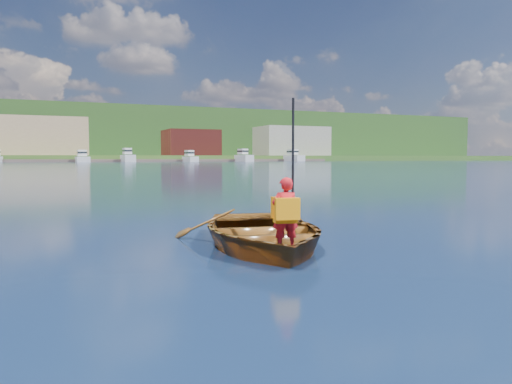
{
  "coord_description": "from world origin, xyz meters",
  "views": [
    {
      "loc": [
        -2.07,
        -8.1,
        1.41
      ],
      "look_at": [
        0.9,
        -0.99,
        0.87
      ],
      "focal_mm": 35.0,
      "sensor_mm": 36.0,
      "label": 1
    }
  ],
  "objects_px": {
    "child_paddler": "(285,212)",
    "marina_yachts": "(67,157)",
    "rowboat": "(261,232)",
    "dock": "(92,161)"
  },
  "relations": [
    {
      "from": "child_paddler",
      "to": "marina_yachts",
      "type": "height_order",
      "value": "marina_yachts"
    },
    {
      "from": "rowboat",
      "to": "marina_yachts",
      "type": "distance_m",
      "value": 144.32
    },
    {
      "from": "dock",
      "to": "marina_yachts",
      "type": "relative_size",
      "value": 1.13
    },
    {
      "from": "rowboat",
      "to": "marina_yachts",
      "type": "bearing_deg",
      "value": 89.21
    },
    {
      "from": "dock",
      "to": "marina_yachts",
      "type": "xyz_separation_m",
      "value": [
        -6.98,
        -4.69,
        0.97
      ]
    },
    {
      "from": "dock",
      "to": "rowboat",
      "type": "bearing_deg",
      "value": -93.45
    },
    {
      "from": "child_paddler",
      "to": "dock",
      "type": "distance_m",
      "value": 150.17
    },
    {
      "from": "rowboat",
      "to": "dock",
      "type": "relative_size",
      "value": 0.03
    },
    {
      "from": "child_paddler",
      "to": "rowboat",
      "type": "bearing_deg",
      "value": 88.49
    },
    {
      "from": "rowboat",
      "to": "dock",
      "type": "distance_m",
      "value": 149.26
    }
  ]
}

